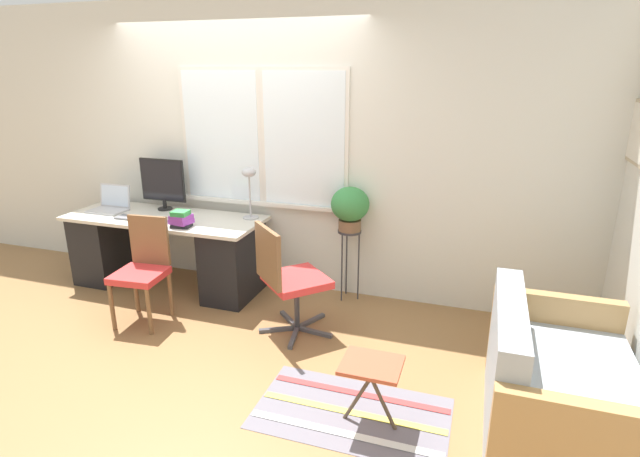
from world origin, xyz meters
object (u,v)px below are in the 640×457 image
Objects in this scene: couch_loveseat at (555,392)px; office_chair_swivel at (288,277)px; laptop at (110,205)px; monitor at (163,182)px; desk_lamp at (249,180)px; folding_stool at (371,370)px; mouse at (164,221)px; book_stack at (181,219)px; desk_chair_wooden at (143,267)px; potted_plant at (350,206)px; plant_stand at (349,242)px; keyboard at (138,218)px.

office_chair_swivel is at bearing 71.96° from couch_loveseat.
laptop is 0.69× the size of monitor.
folding_stool is (1.55, -1.59, -0.71)m from desk_lamp.
mouse is at bearing -150.85° from desk_lamp.
book_stack is 0.22× the size of office_chair_swivel.
laptop is 1.13m from desk_chair_wooden.
couch_loveseat is at bearing -13.03° from desk_chair_wooden.
mouse is 0.08× the size of office_chair_swivel.
laptop is 1.50m from desk_lamp.
book_stack is 0.50× the size of potted_plant.
desk_chair_wooden is at bearing -67.46° from monitor.
desk_chair_wooden is 2.25m from folding_stool.
desk_chair_wooden is 1.26m from office_chair_swivel.
desk_lamp is 0.71m from book_stack.
laptop is at bearing -173.43° from plant_stand.
monitor reaches higher than couch_loveseat.
couch_loveseat reaches higher than plant_stand.
office_chair_swivel is at bearing -46.84° from desk_lamp.
folding_stool is (2.02, -1.15, -0.41)m from book_stack.
book_stack is (0.52, -0.07, 0.06)m from keyboard.
desk_chair_wooden is at bearing -148.34° from plant_stand.
couch_loveseat is at bearing -40.73° from potted_plant.
desk_lamp is (1.45, 0.20, 0.31)m from laptop.
keyboard is 1.01× the size of folding_stool.
keyboard is 2.01m from plant_stand.
office_chair_swivel is at bearing -13.13° from mouse.
couch_loveseat is (3.28, -0.94, -0.45)m from mouse.
plant_stand is (-1.63, 1.40, 0.28)m from couch_loveseat.
couch_loveseat is at bearing -40.73° from plant_stand.
desk_lamp is at bearing 29.15° from mouse.
book_stack is at bearing 30.55° from office_chair_swivel.
folding_stool is at bearing -28.21° from mouse.
mouse is 1.72m from potted_plant.
laptop is 0.58m from monitor.
laptop is 0.38× the size of office_chair_swivel.
office_chair_swivel is 2.30× the size of potted_plant.
mouse is 0.87m from desk_lamp.
monitor reaches higher than book_stack.
mouse is 0.17× the size of folding_stool.
couch_loveseat is (3.17, -0.45, -0.19)m from desk_chair_wooden.
monitor reaches higher than potted_plant.
book_stack is 2.36m from folding_stool.
plant_stand is (1.91, 0.07, -0.44)m from monitor.
office_chair_swivel is at bearing -110.97° from plant_stand.
potted_plant reaches higher than office_chair_swivel.
keyboard is 0.49× the size of desk_chair_wooden.
couch_loveseat is at bearing -14.93° from keyboard.
plant_stand is at bearing 4.35° from desk_lamp.
monitor reaches higher than mouse.
folding_stool is at bearing -23.32° from desk_chair_wooden.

